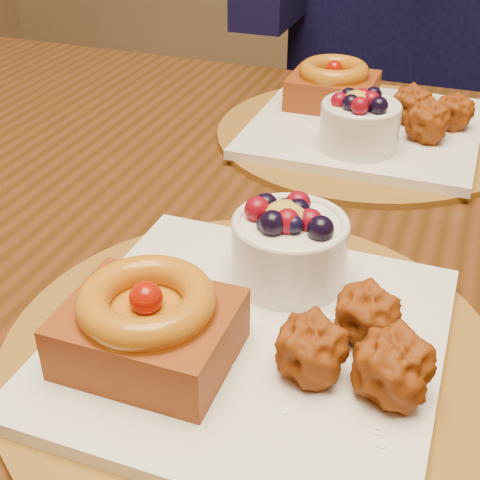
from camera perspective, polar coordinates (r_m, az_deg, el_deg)
name	(u,v)px	position (r m, az deg, el deg)	size (l,w,h in m)	color
dining_table	(317,279)	(0.74, 6.59, -3.35)	(1.60, 0.90, 0.76)	#38200A
place_setting_near	(249,320)	(0.51, 0.75, -6.85)	(0.38, 0.38, 0.09)	brown
place_setting_far	(363,120)	(0.87, 10.47, 10.07)	(0.38, 0.38, 0.09)	brown
chair_far	(427,165)	(1.39, 15.66, 6.22)	(0.49, 0.49, 0.94)	black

